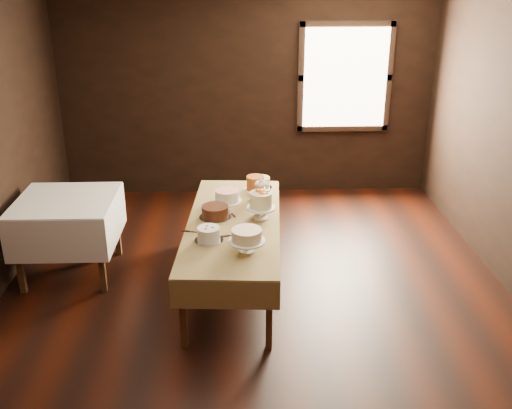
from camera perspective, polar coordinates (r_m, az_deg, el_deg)
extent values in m
cube|color=black|center=(5.65, 0.09, -9.71)|extent=(5.00, 6.00, 0.01)
cube|color=black|center=(7.94, -0.86, 10.86)|extent=(5.00, 0.02, 2.80)
cube|color=#FFEABF|center=(7.98, 8.72, 12.13)|extent=(1.10, 0.05, 1.30)
cube|color=#412817|center=(4.97, -7.13, -10.66)|extent=(0.06, 0.06, 0.63)
cube|color=#412817|center=(6.80, -4.61, -0.94)|extent=(0.06, 0.06, 0.63)
cube|color=#412817|center=(4.91, 1.29, -10.87)|extent=(0.06, 0.06, 0.63)
cube|color=#412817|center=(6.76, 1.44, -1.01)|extent=(0.06, 0.06, 0.63)
cube|color=#412817|center=(5.67, -2.21, -1.94)|extent=(0.98, 2.25, 0.04)
cube|color=tan|center=(5.66, -2.21, -1.70)|extent=(1.04, 2.32, 0.01)
cube|color=#412817|center=(6.10, -22.24, -4.81)|extent=(0.06, 0.06, 0.78)
cube|color=#412817|center=(6.77, -20.10, -1.74)|extent=(0.06, 0.06, 0.78)
cube|color=#412817|center=(5.87, -14.93, -4.90)|extent=(0.06, 0.06, 0.78)
cube|color=#412817|center=(6.57, -13.51, -1.70)|extent=(0.06, 0.06, 0.78)
cube|color=#412817|center=(6.15, -18.15, 0.21)|extent=(0.90, 0.90, 0.04)
cube|color=white|center=(6.14, -18.18, 0.43)|extent=(0.98, 0.98, 0.01)
cylinder|color=silver|center=(6.47, 0.40, 1.65)|extent=(0.27, 0.27, 0.01)
cylinder|color=beige|center=(6.45, 0.40, 2.18)|extent=(0.26, 0.26, 0.12)
cylinder|color=white|center=(6.12, -2.85, 0.34)|extent=(0.31, 0.31, 0.01)
cylinder|color=silver|center=(6.10, -2.86, 0.84)|extent=(0.33, 0.33, 0.10)
cylinder|color=white|center=(6.12, -0.06, 0.99)|extent=(0.25, 0.25, 0.14)
cylinder|color=#9F4816|center=(6.07, -0.06, 2.23)|extent=(0.24, 0.24, 0.14)
cylinder|color=silver|center=(5.74, -4.01, -1.26)|extent=(0.32, 0.32, 0.01)
cylinder|color=#3D1A0C|center=(5.72, -4.03, -0.69)|extent=(0.26, 0.26, 0.11)
cylinder|color=white|center=(5.68, 0.48, -0.78)|extent=(0.28, 0.28, 0.14)
cylinder|color=beige|center=(5.63, 0.49, 0.56)|extent=(0.28, 0.28, 0.15)
cylinder|color=silver|center=(5.28, -4.62, -3.53)|extent=(0.26, 0.26, 0.01)
cylinder|color=silver|center=(5.25, -4.65, -2.88)|extent=(0.29, 0.29, 0.12)
cylinder|color=white|center=(5.04, -0.91, -4.05)|extent=(0.32, 0.32, 0.13)
cylinder|color=#F8E5BF|center=(4.99, -0.92, -2.88)|extent=(0.33, 0.33, 0.10)
cube|color=silver|center=(5.38, -1.91, -2.96)|extent=(0.24, 0.09, 0.01)
cube|color=silver|center=(5.32, 0.34, -3.27)|extent=(0.11, 0.23, 0.01)
cube|color=silver|center=(5.88, -2.59, -0.65)|extent=(0.10, 0.24, 0.01)
cube|color=silver|center=(5.44, -5.66, -2.74)|extent=(0.24, 0.09, 0.01)
imported|color=#2D2823|center=(5.77, 0.54, -0.32)|extent=(0.20, 0.20, 0.15)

